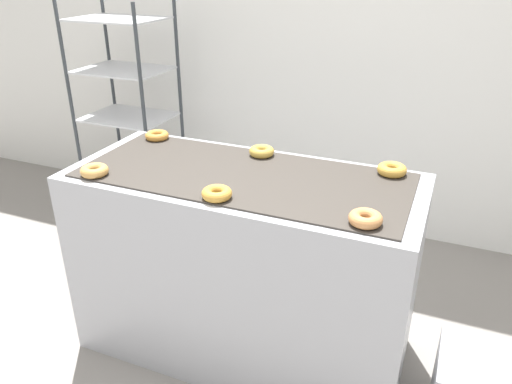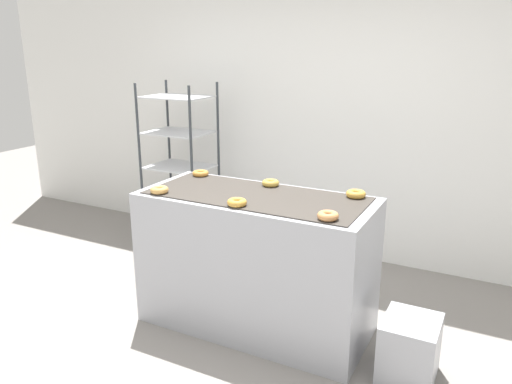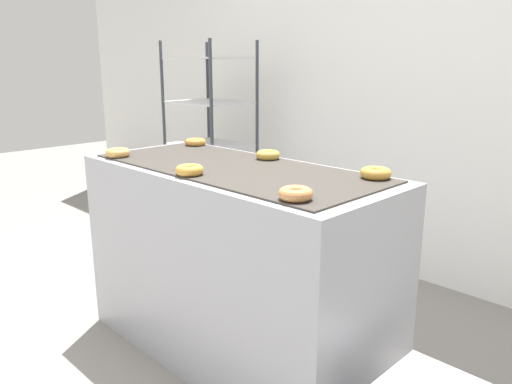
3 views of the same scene
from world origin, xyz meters
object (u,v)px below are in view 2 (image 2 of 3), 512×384
donut_near_right (328,216)px  donut_far_right (356,194)px  donut_far_center (271,183)px  donut_far_left (201,173)px  donut_near_center (237,202)px  fryer_machine (256,262)px  glaze_bin (409,349)px  donut_near_left (159,190)px  baking_rack_cart (180,167)px

donut_near_right → donut_far_right: 0.50m
donut_near_right → donut_far_center: (-0.60, 0.49, -0.00)m
donut_near_right → donut_far_left: 1.31m
donut_near_center → donut_near_right: size_ratio=0.99×
fryer_machine → glaze_bin: fryer_machine is taller
donut_near_left → donut_far_center: (0.60, 0.51, 0.00)m
donut_near_right → donut_far_right: size_ratio=0.96×
donut_near_left → fryer_machine: bearing=23.1°
glaze_bin → donut_near_center: (-1.10, -0.15, 0.81)m
baking_rack_cart → donut_far_right: baking_rack_cart is taller
baking_rack_cart → donut_far_right: size_ratio=12.42×
glaze_bin → donut_far_right: 1.01m
donut_near_left → donut_far_left: donut_near_left is taller
donut_far_left → donut_far_center: size_ratio=1.01×
donut_near_right → donut_far_left: (-1.21, 0.50, -0.00)m
donut_near_left → donut_far_left: size_ratio=1.00×
donut_near_right → glaze_bin: bearing=14.7°
donut_far_left → donut_far_center: 0.60m
donut_near_left → donut_near_center: (0.60, -0.00, 0.00)m
donut_near_left → donut_far_center: same height
donut_near_right → donut_far_center: size_ratio=1.02×
donut_near_left → donut_near_center: size_ratio=1.00×
baking_rack_cart → donut_far_right: bearing=-19.9°
fryer_machine → donut_far_center: size_ratio=12.96×
baking_rack_cart → donut_near_left: 1.41m
donut_near_left → donut_far_center: size_ratio=1.01×
glaze_bin → donut_far_left: bearing=167.9°
donut_far_center → donut_far_right: 0.62m
donut_near_left → donut_far_right: size_ratio=0.95×
baking_rack_cart → donut_far_left: (0.70, -0.70, 0.18)m
baking_rack_cart → donut_far_center: size_ratio=13.14×
donut_far_left → donut_far_right: size_ratio=0.96×
donut_near_right → donut_far_right: (0.02, 0.50, 0.00)m
glaze_bin → donut_far_center: donut_far_center is taller
donut_far_right → donut_far_center: bearing=-179.1°
donut_near_center → donut_far_left: size_ratio=0.99×
donut_near_left → donut_near_right: size_ratio=0.99×
donut_far_left → donut_near_left: bearing=-89.2°
fryer_machine → baking_rack_cart: baking_rack_cart is taller
donut_far_left → fryer_machine: bearing=-22.7°
fryer_machine → donut_near_left: donut_near_left is taller
donut_far_left → donut_far_center: bearing=-1.0°
donut_near_right → donut_far_left: size_ratio=1.00×
glaze_bin → donut_near_center: 1.37m
glaze_bin → donut_near_left: 1.89m
donut_far_center → donut_far_left: bearing=179.0°
fryer_machine → baking_rack_cart: (-1.31, 0.95, 0.33)m
fryer_machine → donut_far_center: bearing=92.4°
glaze_bin → donut_far_right: donut_far_right is taller
glaze_bin → donut_near_right: donut_near_right is taller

